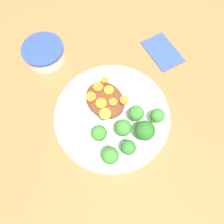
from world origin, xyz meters
The scene contains 20 objects.
ground_plane centered at (0.00, 0.00, 0.00)m, with size 4.00×4.00×0.00m, color #9E6638.
plate centered at (0.00, 0.00, 0.01)m, with size 0.28×0.28×0.03m.
dip_bowl centered at (-0.26, -0.03, 0.02)m, with size 0.11×0.11×0.04m.
stew_mound centered at (-0.04, 0.01, 0.04)m, with size 0.11×0.09×0.03m, color brown.
broccoli_floret_0 centered at (0.09, 0.02, 0.06)m, with size 0.05×0.05×0.06m.
broccoli_floret_1 centered at (0.09, -0.03, 0.05)m, with size 0.03×0.03×0.05m.
broccoli_floret_2 centered at (0.03, -0.06, 0.05)m, with size 0.04×0.04×0.05m.
broccoli_floret_3 centered at (0.05, -0.01, 0.05)m, with size 0.04×0.04×0.05m.
broccoli_floret_4 centered at (0.04, 0.04, 0.05)m, with size 0.04×0.04×0.05m.
broccoli_floret_5 centered at (0.08, -0.07, 0.05)m, with size 0.04×0.04×0.05m.
broccoli_floret_6 centered at (0.08, 0.07, 0.05)m, with size 0.03×0.03×0.05m.
carrot_slice_0 centered at (-0.04, 0.02, 0.05)m, with size 0.02×0.02×0.00m, color orange.
carrot_slice_1 centered at (-0.01, 0.01, 0.05)m, with size 0.02×0.02×0.00m, color orange.
carrot_slice_2 centered at (-0.07, 0.01, 0.05)m, with size 0.02×0.02×0.01m, color orange.
carrot_slice_3 centered at (-0.06, -0.02, 0.05)m, with size 0.02×0.02×0.01m, color orange.
carrot_slice_4 centered at (0.00, -0.02, 0.05)m, with size 0.03×0.03×0.01m, color orange.
carrot_slice_5 centered at (-0.03, -0.01, 0.05)m, with size 0.03×0.03×0.00m, color orange.
carrot_slice_6 centered at (0.00, 0.04, 0.05)m, with size 0.02×0.02×0.01m, color orange.
carrot_slice_7 centered at (-0.07, 0.03, 0.05)m, with size 0.02×0.02×0.01m, color orange.
napkin centered at (-0.07, 0.24, 0.00)m, with size 0.13×0.09×0.01m.
Camera 1 is at (0.16, -0.12, 0.52)m, focal length 35.00 mm.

